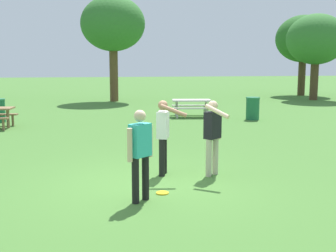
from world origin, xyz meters
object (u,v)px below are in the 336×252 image
object	(u,v)px
tree_far_right	(113,25)
tree_back_left	(303,39)
person_catcher	(140,149)
person_thrower	(213,132)
trash_can_further_along	(253,108)
picnic_table_far	(191,104)
frisbee	(162,193)
tree_slender_mid	(316,40)
person_bystander	(164,132)

from	to	relation	value
tree_far_right	tree_back_left	bearing A→B (deg)	10.31
person_catcher	tree_back_left	bearing A→B (deg)	57.80
person_thrower	trash_can_further_along	distance (m)	9.43
person_catcher	picnic_table_far	distance (m)	11.89
person_thrower	person_catcher	distance (m)	2.29
person_catcher	tree_back_left	size ratio (longest dim) A/B	0.29
person_catcher	person_thrower	bearing A→B (deg)	41.27
frisbee	tree_far_right	bearing A→B (deg)	90.64
tree_far_right	tree_slender_mid	distance (m)	12.78
person_catcher	tree_far_right	bearing A→B (deg)	89.32
person_bystander	trash_can_further_along	size ratio (longest dim) A/B	1.71
picnic_table_far	tree_back_left	xyz separation A→B (m)	(10.46, 10.60, 3.46)
person_thrower	trash_can_further_along	world-z (taller)	person_thrower
person_bystander	tree_slender_mid	xyz separation A→B (m)	(12.27, 16.68, 2.84)
frisbee	tree_slender_mid	size ratio (longest dim) A/B	0.04
person_thrower	person_catcher	xyz separation A→B (m)	(-1.72, -1.51, -0.02)
frisbee	tree_slender_mid	xyz separation A→B (m)	(12.49, 18.03, 3.79)
frisbee	person_bystander	bearing A→B (deg)	80.49
person_thrower	person_bystander	world-z (taller)	same
person_thrower	frisbee	distance (m)	1.95
picnic_table_far	tree_far_right	size ratio (longest dim) A/B	0.29
person_bystander	tree_far_right	bearing A→B (deg)	91.42
trash_can_further_along	tree_back_left	xyz separation A→B (m)	(8.09, 11.97, 3.54)
person_catcher	person_bystander	world-z (taller)	same
trash_can_further_along	tree_far_right	world-z (taller)	tree_far_right
person_bystander	tree_back_left	size ratio (longest dim) A/B	0.29
frisbee	trash_can_further_along	bearing A→B (deg)	61.15
person_catcher	tree_slender_mid	xyz separation A→B (m)	(12.94, 18.42, 2.86)
tree_far_right	tree_back_left	size ratio (longest dim) A/B	1.11
person_bystander	tree_back_left	distance (m)	24.36
picnic_table_far	tree_slender_mid	xyz separation A→B (m)	(9.55, 7.03, 3.24)
person_bystander	trash_can_further_along	world-z (taller)	person_bystander
frisbee	tree_far_right	world-z (taller)	tree_far_right
person_catcher	picnic_table_far	bearing A→B (deg)	73.46
person_catcher	frisbee	bearing A→B (deg)	40.58
frisbee	tree_back_left	world-z (taller)	tree_back_left
person_catcher	person_bystander	bearing A→B (deg)	68.79
person_catcher	person_bystander	distance (m)	1.86
person_catcher	tree_slender_mid	world-z (taller)	tree_slender_mid
trash_can_further_along	tree_back_left	size ratio (longest dim) A/B	0.17
person_catcher	tree_slender_mid	size ratio (longest dim) A/B	0.30
picnic_table_far	trash_can_further_along	bearing A→B (deg)	-30.08
tree_far_right	tree_slender_mid	xyz separation A→B (m)	(12.70, -1.10, -0.87)
person_thrower	trash_can_further_along	xyz separation A→B (m)	(4.04, 8.51, -0.48)
person_thrower	tree_back_left	distance (m)	24.00
person_bystander	tree_slender_mid	bearing A→B (deg)	53.68
person_thrower	trash_can_further_along	bearing A→B (deg)	64.63
trash_can_further_along	tree_slender_mid	world-z (taller)	tree_slender_mid
person_thrower	tree_back_left	xyz separation A→B (m)	(12.13, 20.48, 3.06)
person_bystander	tree_slender_mid	distance (m)	20.90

